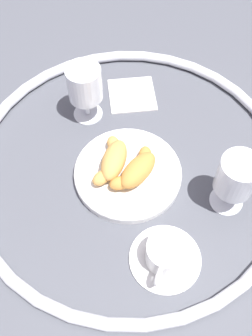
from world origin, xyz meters
The scene contains 9 objects.
ground_plane centered at (0.00, 0.00, 0.00)m, with size 2.20×2.20×0.00m, color #4C4F56.
table_chrome_rim centered at (0.00, 0.00, 0.01)m, with size 0.68×0.68×0.02m, color silver.
pastry_plate centered at (-0.03, 0.00, 0.01)m, with size 0.23×0.23×0.02m.
croissant_large centered at (-0.03, -0.02, 0.04)m, with size 0.12×0.11×0.04m.
croissant_small centered at (-0.02, 0.03, 0.04)m, with size 0.14×0.08×0.04m.
coffee_cup_near centered at (-0.20, -0.09, 0.03)m, with size 0.14×0.14×0.06m.
juice_glass_left centered at (-0.06, -0.21, 0.09)m, with size 0.08×0.08×0.14m.
juice_glass_right centered at (0.13, 0.11, 0.09)m, with size 0.08×0.08×0.14m.
folded_napkin centered at (0.20, 0.02, 0.00)m, with size 0.11×0.11×0.01m, color silver.
Camera 1 is at (-0.46, -0.05, 0.73)m, focal length 42.61 mm.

